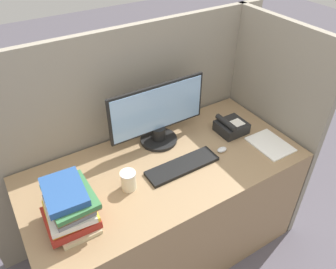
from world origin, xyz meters
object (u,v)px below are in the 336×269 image
(mouse, at_px, (222,150))
(coffee_cup, at_px, (128,180))
(keyboard, at_px, (182,166))
(desk_telephone, at_px, (231,127))
(monitor, at_px, (158,117))
(book_stack, at_px, (70,207))

(mouse, bearing_deg, coffee_cup, 177.72)
(keyboard, height_order, mouse, mouse)
(desk_telephone, bearing_deg, monitor, 159.45)
(book_stack, xyz_separation_m, desk_telephone, (1.12, 0.16, -0.07))
(keyboard, relative_size, desk_telephone, 2.40)
(coffee_cup, xyz_separation_m, desk_telephone, (0.79, 0.10, -0.01))
(monitor, height_order, desk_telephone, monitor)
(mouse, distance_m, desk_telephone, 0.22)
(mouse, relative_size, coffee_cup, 0.59)
(monitor, bearing_deg, mouse, -47.22)
(keyboard, relative_size, book_stack, 1.45)
(keyboard, distance_m, mouse, 0.28)
(coffee_cup, height_order, desk_telephone, coffee_cup)
(monitor, distance_m, desk_telephone, 0.50)
(keyboard, height_order, coffee_cup, coffee_cup)
(monitor, xyz_separation_m, desk_telephone, (0.45, -0.17, -0.14))
(monitor, relative_size, book_stack, 2.09)
(book_stack, bearing_deg, coffee_cup, 10.33)
(mouse, bearing_deg, keyboard, 178.14)
(monitor, relative_size, keyboard, 1.44)
(coffee_cup, height_order, book_stack, book_stack)
(coffee_cup, bearing_deg, mouse, -2.28)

